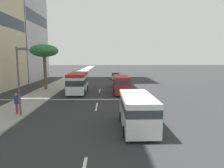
{
  "coord_description": "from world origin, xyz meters",
  "views": [
    {
      "loc": [
        -3.08,
        -1.03,
        4.93
      ],
      "look_at": [
        18.91,
        -1.65,
        1.96
      ],
      "focal_mm": 31.31,
      "sensor_mm": 36.0,
      "label": 1
    }
  ],
  "objects_px": {
    "palm_tree": "(44,51)",
    "van_third": "(137,109)",
    "pedestrian_near_lamp": "(16,102)",
    "minibus_second": "(78,82)",
    "street_lamp": "(20,73)",
    "car_fourth": "(115,76)",
    "van_fifth": "(121,84)",
    "car_lead": "(119,83)"
  },
  "relations": [
    {
      "from": "palm_tree",
      "to": "van_third",
      "type": "bearing_deg",
      "value": -145.42
    },
    {
      "from": "van_third",
      "to": "pedestrian_near_lamp",
      "type": "bearing_deg",
      "value": 71.69
    },
    {
      "from": "minibus_second",
      "to": "street_lamp",
      "type": "bearing_deg",
      "value": -15.53
    },
    {
      "from": "minibus_second",
      "to": "car_fourth",
      "type": "distance_m",
      "value": 18.61
    },
    {
      "from": "minibus_second",
      "to": "street_lamp",
      "type": "height_order",
      "value": "street_lamp"
    },
    {
      "from": "van_third",
      "to": "car_fourth",
      "type": "height_order",
      "value": "van_third"
    },
    {
      "from": "van_fifth",
      "to": "car_lead",
      "type": "bearing_deg",
      "value": -1.35
    },
    {
      "from": "van_third",
      "to": "street_lamp",
      "type": "height_order",
      "value": "street_lamp"
    },
    {
      "from": "van_third",
      "to": "car_fourth",
      "type": "relative_size",
      "value": 1.34
    },
    {
      "from": "van_fifth",
      "to": "car_fourth",
      "type": "bearing_deg",
      "value": -0.08
    },
    {
      "from": "car_lead",
      "to": "car_fourth",
      "type": "height_order",
      "value": "car_lead"
    },
    {
      "from": "car_lead",
      "to": "palm_tree",
      "type": "relative_size",
      "value": 0.71
    },
    {
      "from": "car_lead",
      "to": "pedestrian_near_lamp",
      "type": "xyz_separation_m",
      "value": [
        -15.8,
        9.81,
        0.35
      ]
    },
    {
      "from": "car_fourth",
      "to": "van_fifth",
      "type": "relative_size",
      "value": 0.8
    },
    {
      "from": "car_fourth",
      "to": "palm_tree",
      "type": "height_order",
      "value": "palm_tree"
    },
    {
      "from": "car_fourth",
      "to": "pedestrian_near_lamp",
      "type": "relative_size",
      "value": 2.22
    },
    {
      "from": "palm_tree",
      "to": "car_fourth",
      "type": "bearing_deg",
      "value": -37.5
    },
    {
      "from": "minibus_second",
      "to": "car_fourth",
      "type": "relative_size",
      "value": 1.54
    },
    {
      "from": "van_third",
      "to": "palm_tree",
      "type": "relative_size",
      "value": 0.79
    },
    {
      "from": "car_fourth",
      "to": "palm_tree",
      "type": "xyz_separation_m",
      "value": [
        -14.78,
        11.34,
        5.1
      ]
    },
    {
      "from": "minibus_second",
      "to": "van_third",
      "type": "xyz_separation_m",
      "value": [
        -13.79,
        -6.12,
        -0.22
      ]
    },
    {
      "from": "van_fifth",
      "to": "street_lamp",
      "type": "relative_size",
      "value": 0.89
    },
    {
      "from": "car_lead",
      "to": "street_lamp",
      "type": "bearing_deg",
      "value": 150.55
    },
    {
      "from": "pedestrian_near_lamp",
      "to": "street_lamp",
      "type": "distance_m",
      "value": 2.67
    },
    {
      "from": "car_lead",
      "to": "van_third",
      "type": "height_order",
      "value": "van_third"
    },
    {
      "from": "minibus_second",
      "to": "pedestrian_near_lamp",
      "type": "distance_m",
      "value": 11.17
    },
    {
      "from": "minibus_second",
      "to": "pedestrian_near_lamp",
      "type": "xyz_separation_m",
      "value": [
        -10.54,
        3.69,
        -0.4
      ]
    },
    {
      "from": "van_third",
      "to": "car_fourth",
      "type": "distance_m",
      "value": 31.39
    },
    {
      "from": "car_fourth",
      "to": "street_lamp",
      "type": "xyz_separation_m",
      "value": [
        -28.6,
        9.07,
        2.94
      ]
    },
    {
      "from": "van_third",
      "to": "van_fifth",
      "type": "bearing_deg",
      "value": 0.58
    },
    {
      "from": "minibus_second",
      "to": "car_fourth",
      "type": "height_order",
      "value": "minibus_second"
    },
    {
      "from": "van_third",
      "to": "pedestrian_near_lamp",
      "type": "distance_m",
      "value": 10.33
    },
    {
      "from": "minibus_second",
      "to": "van_fifth",
      "type": "bearing_deg",
      "value": 83.41
    },
    {
      "from": "pedestrian_near_lamp",
      "to": "car_lead",
      "type": "bearing_deg",
      "value": -91.44
    },
    {
      "from": "car_fourth",
      "to": "pedestrian_near_lamp",
      "type": "xyz_separation_m",
      "value": [
        -28.14,
        9.7,
        0.39
      ]
    },
    {
      "from": "car_lead",
      "to": "pedestrian_near_lamp",
      "type": "bearing_deg",
      "value": 148.15
    },
    {
      "from": "car_fourth",
      "to": "van_fifth",
      "type": "xyz_separation_m",
      "value": [
        -18.29,
        0.03,
        0.64
      ]
    },
    {
      "from": "car_lead",
      "to": "pedestrian_near_lamp",
      "type": "height_order",
      "value": "pedestrian_near_lamp"
    },
    {
      "from": "car_lead",
      "to": "pedestrian_near_lamp",
      "type": "relative_size",
      "value": 2.64
    },
    {
      "from": "van_fifth",
      "to": "palm_tree",
      "type": "distance_m",
      "value": 12.66
    },
    {
      "from": "car_lead",
      "to": "street_lamp",
      "type": "distance_m",
      "value": 18.91
    },
    {
      "from": "minibus_second",
      "to": "palm_tree",
      "type": "height_order",
      "value": "palm_tree"
    }
  ]
}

